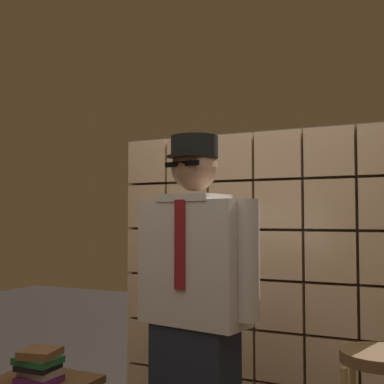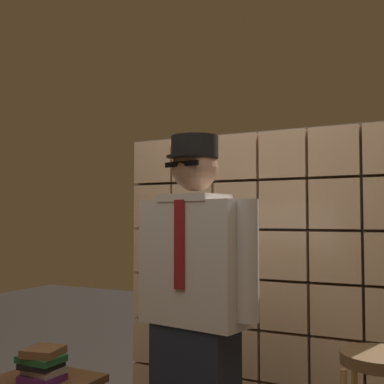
{
  "view_description": "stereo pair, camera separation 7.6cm",
  "coord_description": "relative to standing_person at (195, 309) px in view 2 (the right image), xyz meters",
  "views": [
    {
      "loc": [
        0.99,
        -1.61,
        1.32
      ],
      "look_at": [
        0.0,
        0.49,
        1.45
      ],
      "focal_mm": 46.41,
      "sensor_mm": 36.0,
      "label": 1
    },
    {
      "loc": [
        1.06,
        -1.58,
        1.32
      ],
      "look_at": [
        0.0,
        0.49,
        1.45
      ],
      "focal_mm": 46.41,
      "sensor_mm": 36.0,
      "label": 2
    }
  ],
  "objects": [
    {
      "name": "glass_block_wall",
      "position": [
        0.01,
        0.92,
        0.04
      ],
      "size": [
        1.91,
        0.1,
        1.91
      ],
      "color": "#E0B78C",
      "rests_on": "ground"
    },
    {
      "name": "standing_person",
      "position": [
        0.0,
        0.0,
        0.0
      ],
      "size": [
        0.69,
        0.33,
        1.72
      ],
      "rotation": [
        0.0,
        0.0,
        -0.17
      ],
      "color": "#1E2333",
      "rests_on": "ground"
    },
    {
      "name": "book_stack",
      "position": [
        -0.81,
        -0.15,
        -0.33
      ],
      "size": [
        0.22,
        0.21,
        0.17
      ],
      "color": "#591E66",
      "rests_on": "side_table"
    }
  ]
}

